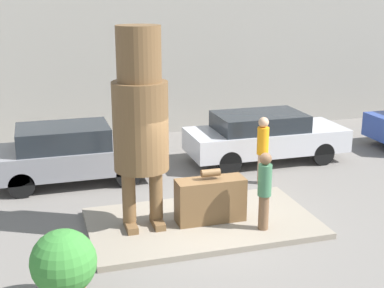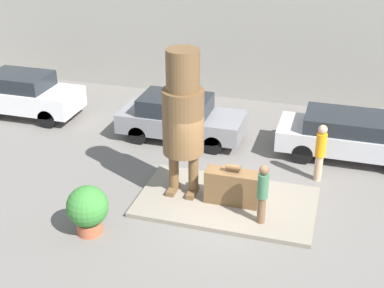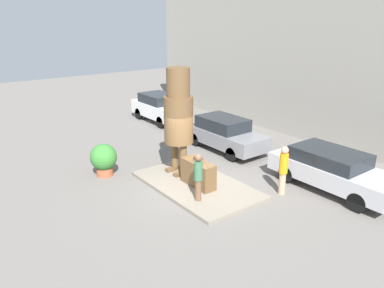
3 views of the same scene
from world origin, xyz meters
The scene contains 10 objects.
ground_plane centered at (0.00, 0.00, 0.00)m, with size 60.00×60.00×0.00m, color slate.
pedestal centered at (0.00, 0.00, 0.06)m, with size 4.94×2.87×0.12m.
building_backdrop centered at (0.00, 8.26, 3.80)m, with size 28.00×0.60×7.60m.
statue_figure centered at (-1.30, 0.11, 2.59)m, with size 1.14×1.14×4.21m.
giant_suitcase centered at (0.16, -0.05, 0.61)m, with size 1.50×0.54×1.18m.
tourist centered at (1.10, -0.78, 1.05)m, with size 0.29×0.29×1.68m.
parked_car_grey centered at (-2.53, 3.65, 0.82)m, with size 4.30×1.76×1.57m.
parked_car_silver centered at (3.17, 3.87, 0.80)m, with size 4.73×1.85×1.49m.
planter_pot centered at (-3.08, -2.32, 0.73)m, with size 1.07×1.07×1.33m.
worker_hivis centered at (2.33, 2.10, 1.00)m, with size 0.31×0.31×1.82m.
Camera 1 is at (-3.30, -10.28, 4.98)m, focal length 50.00 mm.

